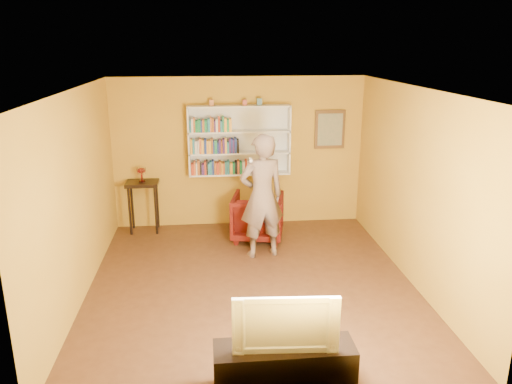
% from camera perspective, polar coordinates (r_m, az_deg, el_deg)
% --- Properties ---
extents(room_shell, '(5.30, 5.80, 2.88)m').
position_cam_1_polar(room_shell, '(6.73, -0.51, -2.74)').
color(room_shell, '#432715').
rests_on(room_shell, ground).
extents(bookshelf, '(1.80, 0.29, 1.23)m').
position_cam_1_polar(bookshelf, '(8.91, -1.94, 5.94)').
color(bookshelf, silver).
rests_on(bookshelf, room_shell).
extents(books_row_lower, '(0.99, 0.19, 0.26)m').
position_cam_1_polar(books_row_lower, '(8.89, -4.19, 2.80)').
color(books_row_lower, '#B5371B').
rests_on(books_row_lower, bookshelf).
extents(books_row_middle, '(0.85, 0.19, 0.27)m').
position_cam_1_polar(books_row_middle, '(8.80, -4.69, 5.24)').
color(books_row_middle, gold).
rests_on(books_row_middle, bookshelf).
extents(books_row_upper, '(0.72, 0.19, 0.27)m').
position_cam_1_polar(books_row_upper, '(8.74, -5.12, 7.62)').
color(books_row_upper, teal).
rests_on(books_row_upper, bookshelf).
extents(ornament_left, '(0.08, 0.08, 0.10)m').
position_cam_1_polar(ornament_left, '(8.73, -5.11, 10.13)').
color(ornament_left, '#C46F38').
rests_on(ornament_left, bookshelf).
extents(ornament_centre, '(0.07, 0.07, 0.10)m').
position_cam_1_polar(ornament_centre, '(8.76, -1.30, 10.18)').
color(ornament_centre, '#A54237').
rests_on(ornament_centre, bookshelf).
extents(ornament_right, '(0.09, 0.09, 0.12)m').
position_cam_1_polar(ornament_right, '(8.78, 0.38, 10.27)').
color(ornament_right, '#446872').
rests_on(ornament_right, bookshelf).
extents(framed_painting, '(0.55, 0.05, 0.70)m').
position_cam_1_polar(framed_painting, '(9.18, 8.43, 7.09)').
color(framed_painting, '#553718').
rests_on(framed_painting, room_shell).
extents(console_table, '(0.56, 0.43, 0.92)m').
position_cam_1_polar(console_table, '(9.00, -12.82, 0.18)').
color(console_table, black).
rests_on(console_table, ground).
extents(ruby_lustre, '(0.16, 0.16, 0.25)m').
position_cam_1_polar(ruby_lustre, '(8.92, -12.96, 2.26)').
color(ruby_lustre, maroon).
rests_on(ruby_lustre, console_table).
extents(armchair, '(1.00, 1.02, 0.79)m').
position_cam_1_polar(armchair, '(8.56, 0.20, -2.84)').
color(armchair, '#400404').
rests_on(armchair, ground).
extents(person, '(0.80, 0.62, 1.96)m').
position_cam_1_polar(person, '(7.70, 0.67, -0.50)').
color(person, brown).
rests_on(person, ground).
extents(game_remote, '(0.04, 0.15, 0.04)m').
position_cam_1_polar(game_remote, '(7.28, -0.63, 3.69)').
color(game_remote, white).
rests_on(game_remote, person).
extents(tv_cabinet, '(1.36, 0.41, 0.48)m').
position_cam_1_polar(tv_cabinet, '(5.11, 3.22, -19.46)').
color(tv_cabinet, black).
rests_on(tv_cabinet, ground).
extents(television, '(1.00, 0.19, 0.57)m').
position_cam_1_polar(television, '(4.82, 3.33, -14.39)').
color(television, black).
rests_on(television, tv_cabinet).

